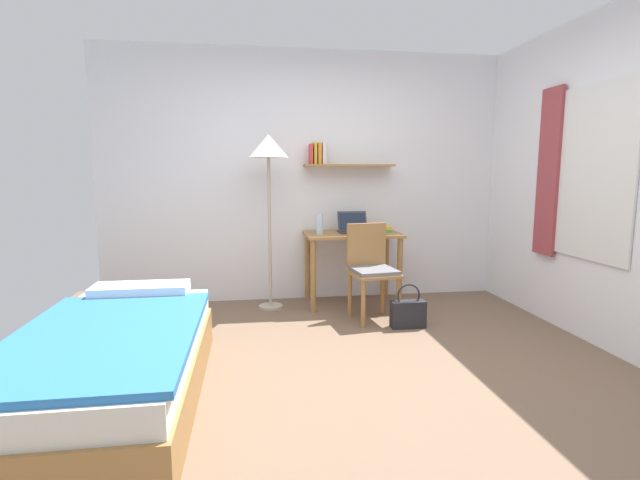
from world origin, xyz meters
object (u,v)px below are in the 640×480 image
object	(u,v)px
bed	(114,364)
standing_lamp	(268,156)
laptop	(353,227)
handbag	(408,313)
water_bottle	(320,224)
desk_chair	(371,267)
desk	(352,247)
book_stack	(383,229)

from	to	relation	value
bed	standing_lamp	xyz separation A→B (m)	(0.99, 1.84, 1.27)
laptop	handbag	bearing A→B (deg)	-69.64
bed	water_bottle	bearing A→B (deg)	50.60
standing_lamp	water_bottle	bearing A→B (deg)	-4.37
bed	desk_chair	size ratio (longest dim) A/B	2.19
desk	desk_chair	bearing A→B (deg)	-81.71
desk_chair	standing_lamp	bearing A→B (deg)	152.26
bed	desk_chair	xyz separation A→B (m)	(1.90, 1.36, 0.25)
book_stack	handbag	world-z (taller)	book_stack
standing_lamp	handbag	size ratio (longest dim) A/B	4.37
desk_chair	water_bottle	bearing A→B (deg)	133.47
water_bottle	book_stack	size ratio (longest dim) A/B	0.92
bed	water_bottle	size ratio (longest dim) A/B	9.55
desk	desk_chair	size ratio (longest dim) A/B	1.09
book_stack	desk	bearing A→B (deg)	-174.65
water_bottle	handbag	bearing A→B (deg)	-47.83
bed	desk	size ratio (longest dim) A/B	2.00
water_bottle	desk	bearing A→B (deg)	10.07
desk	laptop	distance (m)	0.21
desk	laptop	size ratio (longest dim) A/B	3.11
bed	water_bottle	world-z (taller)	water_bottle
desk	laptop	world-z (taller)	laptop
desk	standing_lamp	bearing A→B (deg)	-178.38
handbag	laptop	bearing A→B (deg)	110.36
bed	desk	bearing A→B (deg)	45.59
laptop	book_stack	world-z (taller)	laptop
bed	standing_lamp	world-z (taller)	standing_lamp
laptop	handbag	world-z (taller)	laptop
bed	standing_lamp	bearing A→B (deg)	61.76
laptop	desk_chair	bearing A→B (deg)	-83.99
desk_chair	water_bottle	distance (m)	0.71
standing_lamp	desk	bearing A→B (deg)	1.62
desk	handbag	xyz separation A→B (m)	(0.33, -0.81, -0.46)
laptop	standing_lamp	bearing A→B (deg)	-175.66
standing_lamp	desk_chair	bearing A→B (deg)	-27.74
desk_chair	laptop	distance (m)	0.63
handbag	bed	bearing A→B (deg)	-153.91
bed	standing_lamp	distance (m)	2.44
desk	laptop	xyz separation A→B (m)	(0.02, 0.04, 0.20)
book_stack	handbag	xyz separation A→B (m)	(-0.00, -0.84, -0.64)
standing_lamp	handbag	world-z (taller)	standing_lamp
desk_chair	book_stack	xyz separation A→B (m)	(0.26, 0.53, 0.29)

